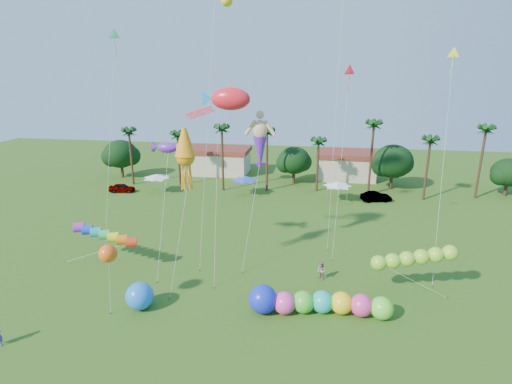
# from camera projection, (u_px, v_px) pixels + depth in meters

# --- Properties ---
(ground) EXTENTS (160.00, 160.00, 0.00)m
(ground) POSITION_uv_depth(u_px,v_px,m) (233.00, 364.00, 26.67)
(ground) COLOR #285116
(ground) RESTS_ON ground
(tree_line) EXTENTS (69.46, 8.91, 11.00)m
(tree_line) POSITION_uv_depth(u_px,v_px,m) (309.00, 161.00, 66.39)
(tree_line) COLOR #3A2819
(tree_line) RESTS_ON ground
(buildings_row) EXTENTS (35.00, 7.00, 4.00)m
(buildings_row) POSITION_uv_depth(u_px,v_px,m) (273.00, 164.00, 73.72)
(buildings_row) COLOR beige
(buildings_row) RESTS_ON ground
(tent_row) EXTENTS (31.00, 4.00, 0.60)m
(tent_row) POSITION_uv_depth(u_px,v_px,m) (244.00, 179.00, 61.04)
(tent_row) COLOR white
(tent_row) RESTS_ON ground
(car_a) EXTENTS (4.24, 2.20, 1.38)m
(car_a) POSITION_uv_depth(u_px,v_px,m) (122.00, 188.00, 63.77)
(car_a) COLOR #4C4C54
(car_a) RESTS_ON ground
(car_b) EXTENTS (4.65, 2.52, 1.45)m
(car_b) POSITION_uv_depth(u_px,v_px,m) (376.00, 197.00, 59.25)
(car_b) COLOR #4C4C54
(car_b) RESTS_ON ground
(spectator_b) EXTENTS (1.07, 1.10, 1.78)m
(spectator_b) POSITION_uv_depth(u_px,v_px,m) (321.00, 271.00, 37.12)
(spectator_b) COLOR gray
(spectator_b) RESTS_ON ground
(caterpillar_inflatable) EXTENTS (11.52, 3.03, 2.34)m
(caterpillar_inflatable) POSITION_uv_depth(u_px,v_px,m) (314.00, 303.00, 31.92)
(caterpillar_inflatable) COLOR #FF43B0
(caterpillar_inflatable) RESTS_ON ground
(blue_ball) EXTENTS (2.28, 2.28, 2.28)m
(blue_ball) POSITION_uv_depth(u_px,v_px,m) (140.00, 296.00, 32.54)
(blue_ball) COLOR #1B77F7
(blue_ball) RESTS_ON ground
(rainbow_tube) EXTENTS (9.63, 2.45, 3.49)m
(rainbow_tube) POSITION_uv_depth(u_px,v_px,m) (114.00, 241.00, 38.41)
(rainbow_tube) COLOR red
(rainbow_tube) RESTS_ON ground
(green_worm) EXTENTS (9.63, 3.89, 3.65)m
(green_worm) POSITION_uv_depth(u_px,v_px,m) (378.00, 263.00, 34.43)
(green_worm) COLOR #8ED52F
(green_worm) RESTS_ON ground
(orange_ball_kite) EXTENTS (1.87, 1.87, 5.84)m
(orange_ball_kite) POSITION_uv_depth(u_px,v_px,m) (108.00, 254.00, 31.02)
(orange_ball_kite) COLOR #FA5E14
(orange_ball_kite) RESTS_ON ground
(merman_kite) EXTENTS (2.38, 4.60, 14.65)m
(merman_kite) POSITION_uv_depth(u_px,v_px,m) (260.00, 144.00, 38.39)
(merman_kite) COLOR #E9B684
(merman_kite) RESTS_ON ground
(fish_kite) EXTENTS (5.63, 6.77, 17.42)m
(fish_kite) POSITION_uv_depth(u_px,v_px,m) (231.00, 99.00, 36.01)
(fish_kite) COLOR #FE1C2D
(fish_kite) RESTS_ON ground
(squid_kite) EXTENTS (2.47, 5.42, 14.21)m
(squid_kite) POSITION_uv_depth(u_px,v_px,m) (185.00, 157.00, 34.56)
(squid_kite) COLOR orange
(squid_kite) RESTS_ON ground
(lobster_kite) EXTENTS (4.17, 6.63, 12.44)m
(lobster_kite) POSITION_uv_depth(u_px,v_px,m) (168.00, 148.00, 37.97)
(lobster_kite) COLOR purple
(lobster_kite) RESTS_ON ground
(delta_kite_red) EXTENTS (1.40, 3.56, 19.33)m
(delta_kite_red) POSITION_uv_depth(u_px,v_px,m) (349.00, 74.00, 38.42)
(delta_kite_red) COLOR red
(delta_kite_red) RESTS_ON ground
(delta_kite_yellow) EXTENTS (1.07, 4.56, 20.68)m
(delta_kite_yellow) POSITION_uv_depth(u_px,v_px,m) (453.00, 59.00, 34.05)
(delta_kite_yellow) COLOR #EEF218
(delta_kite_yellow) RESTS_ON ground
(delta_kite_green) EXTENTS (2.20, 4.33, 22.85)m
(delta_kite_green) POSITION_uv_depth(u_px,v_px,m) (114.00, 39.00, 40.58)
(delta_kite_green) COLOR #2EC66F
(delta_kite_green) RESTS_ON ground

